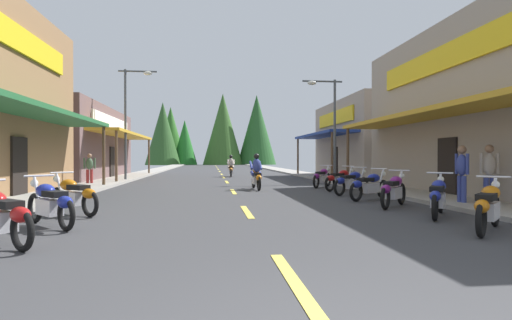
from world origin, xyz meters
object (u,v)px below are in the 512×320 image
Objects in this scene: rider_cruising_lead at (256,174)px; pedestrian_by_shop at (489,170)px; motorcycle_parked_right_2 at (394,190)px; motorcycle_parked_left_0 at (0,215)px; motorcycle_parked_right_1 at (438,196)px; motorcycle_parked_right_6 at (322,177)px; motorcycle_parked_right_4 at (351,182)px; pedestrian_waiting at (462,171)px; motorcycle_parked_right_0 at (489,206)px; motorcycle_parked_right_5 at (341,179)px; motorcycle_parked_right_3 at (369,185)px; rider_cruising_trailing at (231,168)px; streetlamp_right at (328,115)px; motorcycle_parked_left_1 at (50,203)px; motorcycle_parked_left_2 at (73,195)px; pedestrian_browsing at (90,167)px; streetlamp_left at (131,109)px.

rider_cruising_lead is 1.21× the size of pedestrian_by_shop.
motorcycle_parked_right_2 and motorcycle_parked_left_0 have the same top height.
motorcycle_parked_right_6 is at bearing 36.02° from motorcycle_parked_right_1.
motorcycle_parked_left_0 is at bearing -172.73° from motorcycle_parked_right_4.
motorcycle_parked_right_2 is at bearing -112.52° from motorcycle_parked_left_0.
motorcycle_parked_right_6 is (-0.07, 3.74, 0.00)m from motorcycle_parked_right_4.
motorcycle_parked_right_4 is at bearing -141.92° from motorcycle_parked_right_6.
motorcycle_parked_right_1 is at bearing 43.61° from pedestrian_waiting.
motorcycle_parked_right_2 is (-0.05, 3.85, 0.00)m from motorcycle_parked_right_0.
motorcycle_parked_left_0 is (-8.75, -9.62, 0.00)m from motorcycle_parked_right_5.
motorcycle_parked_right_3 is 16.70m from rider_cruising_trailing.
rider_cruising_trailing reaches higher than motorcycle_parked_right_3.
streetlamp_right reaches higher than motorcycle_parked_right_2.
pedestrian_waiting reaches higher than motorcycle_parked_right_4.
motorcycle_parked_right_3 and motorcycle_parked_left_1 have the same top height.
rider_cruising_lead is at bearing 103.65° from motorcycle_parked_right_4.
motorcycle_parked_left_2 is at bearing 167.88° from rider_cruising_trailing.
motorcycle_parked_right_3 is (0.04, 1.83, 0.00)m from motorcycle_parked_right_2.
pedestrian_browsing reaches higher than motorcycle_parked_left_2.
motorcycle_parked_right_4 is (9.80, -9.67, -3.74)m from streetlamp_left.
motorcycle_parked_right_1 is at bearing -161.17° from rider_cruising_lead.
pedestrian_waiting reaches higher than pedestrian_browsing.
streetlamp_left is 10.10m from rider_cruising_lead.
rider_cruising_lead is at bearing -46.08° from streetlamp_left.
motorcycle_parked_right_3 is 5.62m from motorcycle_parked_right_6.
motorcycle_parked_left_1 is at bearing -173.21° from motorcycle_parked_right_5.
motorcycle_parked_left_0 is at bearing 133.88° from motorcycle_parked_left_1.
motorcycle_parked_right_6 is at bearing 22.03° from pedestrian_by_shop.
motorcycle_parked_right_5 is 10.68m from motorcycle_parked_left_2.
motorcycle_parked_left_0 is (-8.50, -0.22, 0.00)m from motorcycle_parked_right_0.
motorcycle_parked_right_0 and motorcycle_parked_right_5 have the same top height.
motorcycle_parked_right_1 is at bearing 126.36° from pedestrian_by_shop.
motorcycle_parked_left_1 is (-8.64, -7.90, 0.00)m from motorcycle_parked_right_5.
pedestrian_by_shop reaches higher than motorcycle_parked_right_2.
pedestrian_browsing is (-11.12, 8.15, 0.42)m from motorcycle_parked_right_3.
motorcycle_parked_right_2 is at bearing -152.36° from pedestrian_browsing.
rider_cruising_lead reaches higher than motorcycle_parked_left_0.
pedestrian_browsing reaches higher than motorcycle_parked_right_3.
motorcycle_parked_left_2 is at bearing 179.23° from motorcycle_parked_right_5.
motorcycle_parked_left_1 and motorcycle_parked_left_2 have the same top height.
motorcycle_parked_right_1 is 1.95m from motorcycle_parked_right_2.
streetlamp_left reaches higher than motorcycle_parked_left_1.
rider_cruising_lead is (-3.18, -0.88, 0.17)m from motorcycle_parked_right_6.
pedestrian_browsing is (-7.94, 3.41, 0.26)m from rider_cruising_lead.
motorcycle_parked_left_0 is 14.30m from pedestrian_browsing.
motorcycle_parked_right_0 is at bearing -142.89° from motorcycle_parked_right_6.
streetlamp_left is 11.32m from streetlamp_right.
motorcycle_parked_left_1 is at bearing 127.88° from motorcycle_parked_right_1.
motorcycle_parked_right_0 is at bearing -161.51° from pedestrian_browsing.
streetlamp_right is at bearing -88.31° from motorcycle_parked_left_2.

